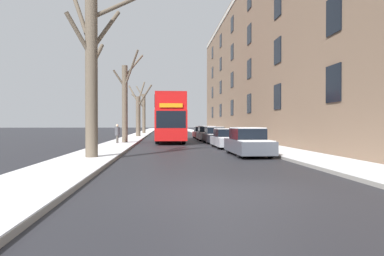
% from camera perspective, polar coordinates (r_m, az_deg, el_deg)
% --- Properties ---
extents(ground_plane, '(320.00, 320.00, 0.00)m').
position_cam_1_polar(ground_plane, '(8.47, 6.93, -10.59)').
color(ground_plane, '#28282D').
extents(sidewalk_left, '(2.62, 130.00, 0.16)m').
position_cam_1_polar(sidewalk_left, '(61.25, -8.11, -0.83)').
color(sidewalk_left, gray).
rests_on(sidewalk_left, ground).
extents(sidewalk_right, '(2.62, 130.00, 0.16)m').
position_cam_1_polar(sidewalk_right, '(61.54, 1.53, -0.82)').
color(sidewalk_right, gray).
rests_on(sidewalk_right, ground).
extents(terrace_facade_right, '(9.10, 54.69, 16.35)m').
position_cam_1_polar(terrace_facade_right, '(38.53, 14.64, 10.37)').
color(terrace_facade_right, '#7A604C').
rests_on(terrace_facade_right, ground).
extents(bare_tree_left_0, '(4.04, 3.28, 8.32)m').
position_cam_1_polar(bare_tree_left_0, '(16.45, -16.17, 9.45)').
color(bare_tree_left_0, brown).
rests_on(bare_tree_left_0, ground).
extents(bare_tree_left_1, '(2.45, 2.69, 7.59)m').
position_cam_1_polar(bare_tree_left_1, '(28.80, -11.05, 4.52)').
color(bare_tree_left_1, brown).
rests_on(bare_tree_left_1, ground).
extents(bare_tree_left_2, '(3.23, 3.50, 7.14)m').
position_cam_1_polar(bare_tree_left_2, '(43.21, -8.91, 2.54)').
color(bare_tree_left_2, brown).
rests_on(bare_tree_left_2, ground).
extents(bare_tree_left_3, '(2.42, 2.72, 8.11)m').
position_cam_1_polar(bare_tree_left_3, '(56.88, -8.14, 2.69)').
color(bare_tree_left_3, brown).
rests_on(bare_tree_left_3, ground).
extents(double_decker_bus, '(2.57, 10.72, 4.22)m').
position_cam_1_polar(double_decker_bus, '(31.69, -3.74, 1.98)').
color(double_decker_bus, red).
rests_on(double_decker_bus, ground).
extents(parked_car_0, '(1.74, 4.53, 1.48)m').
position_cam_1_polar(parked_car_0, '(18.26, 9.30, -2.41)').
color(parked_car_0, '#474C56').
rests_on(parked_car_0, ground).
extents(parked_car_1, '(1.78, 4.41, 1.35)m').
position_cam_1_polar(parked_car_1, '(24.05, 5.83, -1.80)').
color(parked_car_1, '#9EA3AD').
rests_on(parked_car_1, ground).
extents(parked_car_2, '(1.71, 4.06, 1.42)m').
position_cam_1_polar(parked_car_2, '(29.72, 3.77, -1.28)').
color(parked_car_2, black).
rests_on(parked_car_2, ground).
extents(parked_car_3, '(1.87, 3.98, 1.47)m').
position_cam_1_polar(parked_car_3, '(34.77, 2.51, -0.97)').
color(parked_car_3, '#9EA3AD').
rests_on(parked_car_3, ground).
extents(parked_car_4, '(1.70, 3.99, 1.38)m').
position_cam_1_polar(parked_car_4, '(40.16, 1.51, -0.80)').
color(parked_car_4, maroon).
rests_on(parked_car_4, ground).
extents(pedestrian_left_sidewalk, '(0.36, 0.36, 1.65)m').
position_cam_1_polar(pedestrian_left_sidewalk, '(27.58, -12.35, -0.92)').
color(pedestrian_left_sidewalk, '#4C4742').
rests_on(pedestrian_left_sidewalk, ground).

